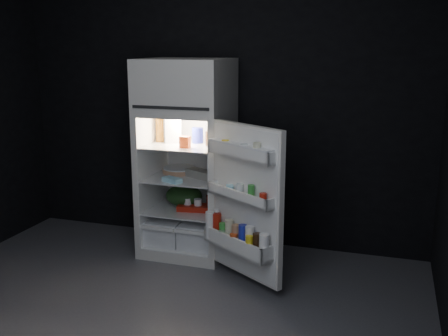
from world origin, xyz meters
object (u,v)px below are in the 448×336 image
(yogurt_tray, at_px, (194,208))
(egg_carton, at_px, (202,174))
(fridge_door, at_px, (244,205))
(milk_jug, at_px, (174,129))
(refrigerator, at_px, (188,151))

(yogurt_tray, bearing_deg, egg_carton, 19.46)
(egg_carton, relative_size, yogurt_tray, 1.10)
(fridge_door, xyz_separation_m, egg_carton, (-0.54, 0.53, 0.08))
(yogurt_tray, bearing_deg, milk_jug, 147.27)
(fridge_door, xyz_separation_m, yogurt_tray, (-0.61, 0.49, -0.23))
(milk_jug, height_order, egg_carton, milk_jug)
(fridge_door, bearing_deg, egg_carton, 135.62)
(refrigerator, relative_size, milk_jug, 7.42)
(fridge_door, height_order, yogurt_tray, fridge_door)
(refrigerator, distance_m, yogurt_tray, 0.52)
(milk_jug, height_order, yogurt_tray, milk_jug)
(milk_jug, relative_size, yogurt_tray, 0.84)
(refrigerator, relative_size, fridge_door, 1.46)
(refrigerator, relative_size, egg_carton, 5.66)
(milk_jug, bearing_deg, fridge_door, -52.84)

